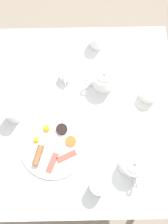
{
  "coord_description": "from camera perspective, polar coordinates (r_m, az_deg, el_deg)",
  "views": [
    {
      "loc": [
        0.37,
        -0.01,
        2.0
      ],
      "look_at": [
        0.0,
        0.0,
        0.8
      ],
      "focal_mm": 42.0,
      "sensor_mm": 36.0,
      "label": 1
    }
  ],
  "objects": [
    {
      "name": "teapot_near",
      "position": [
        1.29,
        4.27,
        7.19
      ],
      "size": [
        0.11,
        0.2,
        0.13
      ],
      "rotation": [
        0.0,
        0.0,
        1.77
      ],
      "color": "white",
      "rests_on": "table"
    },
    {
      "name": "fork_by_plate",
      "position": [
        1.44,
        11.38,
        12.6
      ],
      "size": [
        0.11,
        0.16,
        0.0
      ],
      "rotation": [
        0.0,
        0.0,
        0.54
      ],
      "color": "silver",
      "rests_on": "table"
    },
    {
      "name": "teacup_with_saucer_left",
      "position": [
        1.32,
        13.88,
        3.8
      ],
      "size": [
        0.15,
        0.15,
        0.07
      ],
      "color": "white",
      "rests_on": "table"
    },
    {
      "name": "ground_plane",
      "position": [
        2.04,
        0.0,
        -6.65
      ],
      "size": [
        8.0,
        8.0,
        0.0
      ],
      "primitive_type": "plane",
      "color": "gray"
    },
    {
      "name": "breakfast_plate",
      "position": [
        1.24,
        -6.85,
        -7.07
      ],
      "size": [
        0.32,
        0.32,
        0.04
      ],
      "color": "white",
      "rests_on": "table"
    },
    {
      "name": "knife_by_plate",
      "position": [
        1.37,
        -13.12,
        6.52
      ],
      "size": [
        0.06,
        0.2,
        0.0
      ],
      "rotation": [
        0.0,
        0.0,
        2.91
      ],
      "color": "silver",
      "rests_on": "table"
    },
    {
      "name": "wine_glass_spare",
      "position": [
        1.18,
        3.06,
        -15.88
      ],
      "size": [
        0.07,
        0.07,
        0.1
      ],
      "color": "white",
      "rests_on": "table"
    },
    {
      "name": "creamer_jug",
      "position": [
        1.33,
        -4.08,
        7.93
      ],
      "size": [
        0.09,
        0.06,
        0.05
      ],
      "color": "white",
      "rests_on": "table"
    },
    {
      "name": "spoon_for_tea",
      "position": [
        1.26,
        -14.28,
        -16.51
      ],
      "size": [
        0.15,
        0.05,
        0.0
      ],
      "rotation": [
        0.0,
        0.0,
        1.3
      ],
      "color": "silver",
      "rests_on": "table"
    },
    {
      "name": "water_glass_tall",
      "position": [
        1.4,
        2.82,
        15.48
      ],
      "size": [
        0.07,
        0.07,
        0.09
      ],
      "color": "white",
      "rests_on": "table"
    },
    {
      "name": "table",
      "position": [
        1.36,
        0.0,
        -1.3
      ],
      "size": [
        0.97,
        0.91,
        0.78
      ],
      "color": "silver",
      "rests_on": "ground_plane"
    },
    {
      "name": "napkin_folded",
      "position": [
        1.43,
        -6.71,
        13.73
      ],
      "size": [
        0.16,
        0.18,
        0.01
      ],
      "rotation": [
        0.0,
        0.0,
        5.1
      ],
      "color": "white",
      "rests_on": "table"
    },
    {
      "name": "water_glass_short",
      "position": [
        1.27,
        -15.32,
        -0.31
      ],
      "size": [
        0.07,
        0.07,
        0.11
      ],
      "color": "white",
      "rests_on": "table"
    },
    {
      "name": "teapot_far",
      "position": [
        1.2,
        10.61,
        -11.22
      ],
      "size": [
        0.2,
        0.11,
        0.13
      ],
      "rotation": [
        0.0,
        0.0,
        3.22
      ],
      "color": "white",
      "rests_on": "table"
    }
  ]
}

